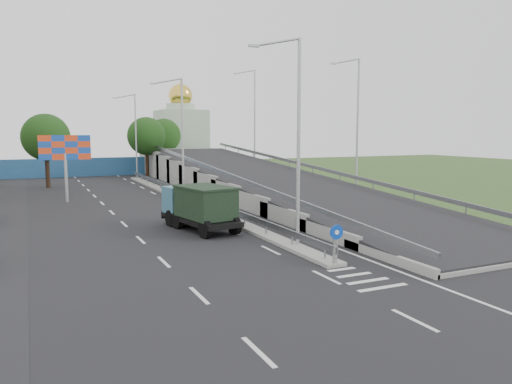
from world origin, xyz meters
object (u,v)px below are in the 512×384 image
sign_bollard (336,244)px  lamp_post_near (295,131)px  lamp_post_far (134,131)px  dump_truck (199,205)px  lamp_post_mid (180,131)px  billboard (65,151)px  church (181,134)px

sign_bollard → lamp_post_near: bearing=88.4°
lamp_post_far → sign_bollard: bearing=-90.1°
dump_truck → lamp_post_mid: bearing=67.3°
sign_bollard → billboard: (-9.00, 25.83, 3.15)m
church → lamp_post_far: bearing=-125.2°
lamp_post_mid → billboard: size_ratio=1.83×
church → billboard: 37.23m
sign_bollard → dump_truck: bearing=104.8°
lamp_post_mid → billboard: 9.47m
church → lamp_post_mid: bearing=-106.2°
church → dump_truck: church is taller
sign_bollard → church: church is taller
lamp_post_mid → lamp_post_near: bearing=-90.0°
lamp_post_mid → lamp_post_far: bearing=90.0°
lamp_post_near → lamp_post_mid: same height
sign_bollard → lamp_post_mid: 24.30m
lamp_post_mid → lamp_post_far: 20.00m
lamp_post_far → dump_truck: lamp_post_far is taller
church → sign_bollard: bearing=-99.8°
sign_bollard → lamp_post_mid: size_ratio=0.17×
lamp_post_far → lamp_post_near: bearing=-90.0°
lamp_post_mid → church: (9.89, 34.00, -0.50)m
church → dump_truck: size_ratio=2.17×
lamp_post_near → dump_truck: lamp_post_near is taller
sign_bollard → billboard: billboard is taller
lamp_post_near → billboard: size_ratio=1.83×
lamp_post_near → sign_bollard: bearing=-91.6°
billboard → lamp_post_mid: bearing=-12.4°
lamp_post_mid → dump_truck: bearing=-101.8°
lamp_post_far → billboard: lamp_post_far is taller
lamp_post_mid → lamp_post_far: same height
lamp_post_near → lamp_post_far: 40.00m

